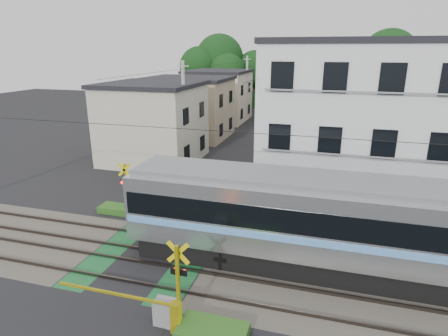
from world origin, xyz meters
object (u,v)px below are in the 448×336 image
(pedestrian, at_px, (272,126))
(apartment_block, at_px, (354,124))
(crossing_signal_far, at_px, (136,205))
(crossing_signal_near, at_px, (167,307))
(commuter_train, at_px, (364,228))

(pedestrian, bearing_deg, apartment_block, 124.72)
(crossing_signal_far, xyz_separation_m, apartment_block, (11.09, 5.84, 3.94))
(crossing_signal_near, relative_size, crossing_signal_far, 1.00)
(crossing_signal_far, bearing_deg, apartment_block, 27.78)
(apartment_block, xyz_separation_m, pedestrian, (-7.36, 17.42, -3.82))
(commuter_train, xyz_separation_m, apartment_block, (-0.33, 8.29, 2.54))
(commuter_train, relative_size, pedestrian, 11.58)
(pedestrian, bearing_deg, crossing_signal_near, 104.53)
(crossing_signal_far, xyz_separation_m, pedestrian, (3.72, 23.26, 0.12))
(commuter_train, bearing_deg, crossing_signal_far, 167.87)
(commuter_train, height_order, crossing_signal_far, commuter_train)
(crossing_signal_near, bearing_deg, crossing_signal_far, 125.29)
(commuter_train, distance_m, pedestrian, 26.87)
(crossing_signal_near, xyz_separation_m, apartment_block, (5.91, 13.15, 3.94))
(commuter_train, height_order, pedestrian, commuter_train)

